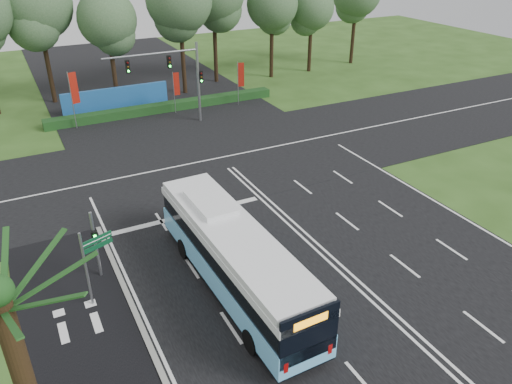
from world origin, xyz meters
TOP-DOWN VIEW (x-y plane):
  - ground at (0.00, 0.00)m, footprint 120.00×120.00m
  - road_main at (0.00, 0.00)m, footprint 20.00×120.00m
  - road_cross at (0.00, 12.00)m, footprint 120.00×14.00m
  - bike_path at (-12.50, -3.00)m, footprint 5.00×18.00m
  - kerb_strip at (-10.10, -3.00)m, footprint 0.25×18.00m
  - city_bus at (-5.28, -2.59)m, footprint 2.97×12.72m
  - pedestrian_signal at (-10.88, 1.35)m, footprint 0.33×0.43m
  - street_sign at (-11.37, -0.53)m, footprint 1.46×0.60m
  - banner_flag_left at (-8.12, 23.57)m, footprint 0.72×0.25m
  - banner_flag_mid at (0.87, 23.42)m, footprint 0.58×0.13m
  - banner_flag_right at (7.17, 22.81)m, footprint 0.60×0.26m
  - palm_tree at (-14.50, -8.00)m, footprint 3.20×3.20m
  - traffic_light_gantry at (0.21, 20.50)m, footprint 8.41×0.28m
  - hedge at (0.00, 24.50)m, footprint 22.00×1.20m
  - blue_hoarding at (-4.00, 27.00)m, footprint 10.00×0.30m
  - eucalyptus_row at (2.13, 31.25)m, footprint 54.13×9.67m

SIDE VIEW (x-z plane):
  - ground at x=0.00m, z-range 0.00..0.00m
  - road_main at x=0.00m, z-range 0.00..0.04m
  - road_cross at x=0.00m, z-range 0.00..0.05m
  - bike_path at x=-12.50m, z-range 0.00..0.06m
  - kerb_strip at x=-10.10m, z-range 0.00..0.12m
  - hedge at x=0.00m, z-range 0.00..0.80m
  - blue_hoarding at x=-4.00m, z-range 0.00..2.20m
  - city_bus at x=-5.28m, z-range 0.01..3.65m
  - pedestrian_signal at x=-10.88m, z-range 0.17..3.88m
  - street_sign at x=-11.37m, z-range 0.52..4.48m
  - banner_flag_mid at x=0.87m, z-range 0.62..4.57m
  - banner_flag_right at x=7.17m, z-range 0.66..4.96m
  - banner_flag_left at x=-8.12m, z-range 0.74..5.74m
  - traffic_light_gantry at x=0.21m, z-range 1.16..8.16m
  - palm_tree at x=-14.50m, z-range 2.62..10.27m
  - eucalyptus_row at x=2.13m, z-range 2.33..15.23m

